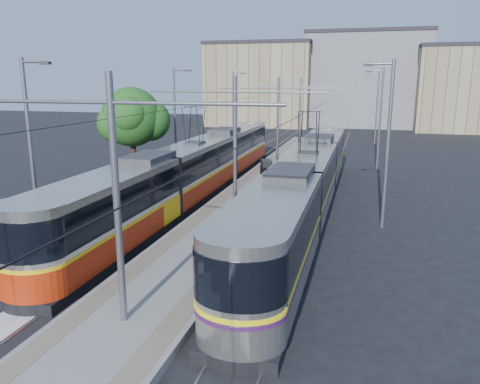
% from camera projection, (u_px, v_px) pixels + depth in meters
% --- Properties ---
extents(ground, '(160.00, 160.00, 0.00)m').
position_uv_depth(ground, '(178.00, 275.00, 17.40)').
color(ground, black).
rests_on(ground, ground).
extents(platform, '(4.00, 50.00, 0.30)m').
position_uv_depth(platform, '(269.00, 180.00, 33.33)').
color(platform, gray).
rests_on(platform, ground).
extents(tactile_strip_left, '(0.70, 50.00, 0.01)m').
position_uv_depth(tactile_strip_left, '(249.00, 177.00, 33.66)').
color(tactile_strip_left, gray).
rests_on(tactile_strip_left, platform).
extents(tactile_strip_right, '(0.70, 50.00, 0.01)m').
position_uv_depth(tactile_strip_right, '(289.00, 179.00, 32.93)').
color(tactile_strip_right, gray).
rests_on(tactile_strip_right, platform).
extents(rails, '(8.71, 70.00, 0.03)m').
position_uv_depth(rails, '(269.00, 182.00, 33.36)').
color(rails, gray).
rests_on(rails, ground).
extents(track_arrow, '(1.20, 5.00, 0.01)m').
position_uv_depth(track_arrow, '(42.00, 299.00, 15.48)').
color(track_arrow, silver).
rests_on(track_arrow, ground).
extents(tram_left, '(2.43, 31.76, 5.50)m').
position_uv_depth(tram_left, '(195.00, 169.00, 28.86)').
color(tram_left, black).
rests_on(tram_left, ground).
extents(tram_right, '(2.43, 29.33, 5.50)m').
position_uv_depth(tram_right, '(307.00, 181.00, 24.79)').
color(tram_right, black).
rests_on(tram_right, ground).
extents(catenary, '(9.20, 70.00, 7.00)m').
position_uv_depth(catenary, '(261.00, 121.00, 29.64)').
color(catenary, slate).
rests_on(catenary, platform).
extents(street_lamps, '(15.18, 38.22, 8.00)m').
position_uv_depth(street_lamps, '(280.00, 118.00, 36.15)').
color(street_lamps, slate).
rests_on(street_lamps, ground).
extents(shelter, '(0.92, 1.13, 2.16)m').
position_uv_depth(shelter, '(266.00, 177.00, 27.88)').
color(shelter, black).
rests_on(shelter, platform).
extents(tree, '(4.57, 4.22, 6.63)m').
position_uv_depth(tree, '(136.00, 118.00, 32.73)').
color(tree, '#382314').
rests_on(tree, ground).
extents(building_left, '(16.32, 12.24, 12.79)m').
position_uv_depth(building_left, '(262.00, 84.00, 74.78)').
color(building_left, tan).
rests_on(building_left, ground).
extents(building_centre, '(18.36, 14.28, 14.31)m').
position_uv_depth(building_centre, '(366.00, 80.00, 74.32)').
color(building_centre, gray).
rests_on(building_centre, ground).
extents(building_right, '(14.28, 10.20, 11.87)m').
position_uv_depth(building_right, '(468.00, 88.00, 65.44)').
color(building_right, tan).
rests_on(building_right, ground).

